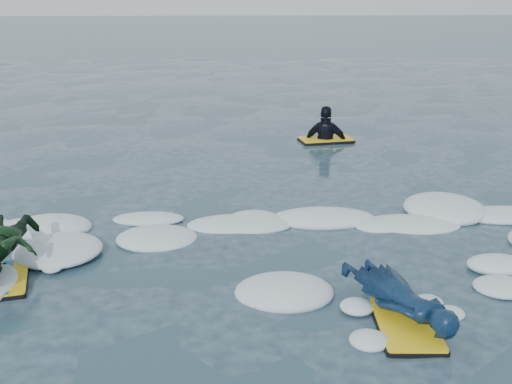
% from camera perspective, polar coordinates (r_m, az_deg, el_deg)
% --- Properties ---
extents(ground, '(120.00, 120.00, 0.00)m').
position_cam_1_polar(ground, '(7.03, -2.20, -7.45)').
color(ground, '#1A3540').
rests_on(ground, ground).
extents(foam_band, '(12.00, 3.10, 0.30)m').
position_cam_1_polar(foam_band, '(7.97, -2.20, -4.25)').
color(foam_band, white).
rests_on(foam_band, ground).
extents(prone_woman_unit, '(1.08, 1.58, 0.38)m').
position_cam_1_polar(prone_woman_unit, '(6.25, 12.81, -9.32)').
color(prone_woman_unit, black).
rests_on(prone_woman_unit, ground).
extents(prone_child_unit, '(0.73, 1.41, 0.54)m').
position_cam_1_polar(prone_child_unit, '(7.41, -21.31, -5.00)').
color(prone_child_unit, black).
rests_on(prone_child_unit, ground).
extents(waiting_rider_unit, '(1.14, 0.78, 1.58)m').
position_cam_1_polar(waiting_rider_unit, '(12.96, 6.22, 4.20)').
color(waiting_rider_unit, black).
rests_on(waiting_rider_unit, ground).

